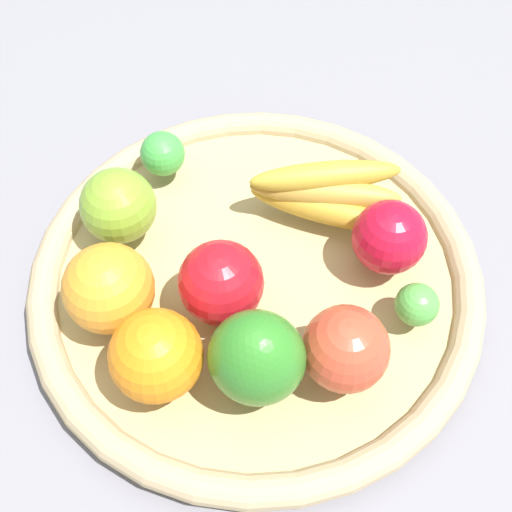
{
  "coord_description": "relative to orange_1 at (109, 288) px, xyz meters",
  "views": [
    {
      "loc": [
        -0.12,
        -0.33,
        0.57
      ],
      "look_at": [
        0.0,
        0.0,
        0.06
      ],
      "focal_mm": 45.66,
      "sensor_mm": 36.0,
      "label": 1
    }
  ],
  "objects": [
    {
      "name": "bell_pepper",
      "position": [
        0.1,
        -0.11,
        0.01
      ],
      "size": [
        0.11,
        0.11,
        0.09
      ],
      "primitive_type": "ellipsoid",
      "rotation": [
        0.0,
        0.0,
        5.76
      ],
      "color": "#2E7825",
      "rests_on": "basket"
    },
    {
      "name": "lime_1",
      "position": [
        0.09,
        0.16,
        -0.02
      ],
      "size": [
        0.06,
        0.06,
        0.05
      ],
      "primitive_type": "sphere",
      "rotation": [
        0.0,
        0.0,
        0.2
      ],
      "color": "green",
      "rests_on": "basket"
    },
    {
      "name": "ground_plane",
      "position": [
        0.14,
        -0.0,
        -0.08
      ],
      "size": [
        2.4,
        2.4,
        0.0
      ],
      "primitive_type": "plane",
      "color": "slate",
      "rests_on": "ground"
    },
    {
      "name": "lime_0",
      "position": [
        0.26,
        -0.1,
        -0.02
      ],
      "size": [
        0.06,
        0.06,
        0.04
      ],
      "primitive_type": "sphere",
      "rotation": [
        0.0,
        0.0,
        2.49
      ],
      "color": "green",
      "rests_on": "basket"
    },
    {
      "name": "apple_1",
      "position": [
        0.03,
        0.09,
        -0.0
      ],
      "size": [
        0.11,
        0.11,
        0.08
      ],
      "primitive_type": "sphere",
      "rotation": [
        0.0,
        0.0,
        2.5
      ],
      "color": "olive",
      "rests_on": "basket"
    },
    {
      "name": "orange_0",
      "position": [
        0.02,
        -0.08,
        -0.0
      ],
      "size": [
        0.11,
        0.11,
        0.08
      ],
      "primitive_type": "sphere",
      "rotation": [
        0.0,
        0.0,
        2.37
      ],
      "color": "orange",
      "rests_on": "basket"
    },
    {
      "name": "apple_0",
      "position": [
        0.1,
        -0.03,
        -0.0
      ],
      "size": [
        0.1,
        0.1,
        0.08
      ],
      "primitive_type": "sphere",
      "rotation": [
        0.0,
        0.0,
        1.21
      ],
      "color": "red",
      "rests_on": "basket"
    },
    {
      "name": "orange_1",
      "position": [
        0.0,
        0.0,
        0.0
      ],
      "size": [
        0.12,
        0.12,
        0.08
      ],
      "primitive_type": "sphere",
      "rotation": [
        0.0,
        0.0,
        5.62
      ],
      "color": "orange",
      "rests_on": "basket"
    },
    {
      "name": "apple_3",
      "position": [
        0.17,
        -0.13,
        -0.0
      ],
      "size": [
        0.09,
        0.09,
        0.08
      ],
      "primitive_type": "sphere",
      "rotation": [
        0.0,
        0.0,
        3.38
      ],
      "color": "#C6422C",
      "rests_on": "basket"
    },
    {
      "name": "apple_2",
      "position": [
        0.26,
        -0.03,
        -0.01
      ],
      "size": [
        0.08,
        0.08,
        0.07
      ],
      "primitive_type": "sphere",
      "rotation": [
        0.0,
        0.0,
        2.96
      ],
      "color": "red",
      "rests_on": "basket"
    },
    {
      "name": "basket",
      "position": [
        0.14,
        -0.0,
        -0.06
      ],
      "size": [
        0.45,
        0.45,
        0.04
      ],
      "color": "tan",
      "rests_on": "ground_plane"
    },
    {
      "name": "banana_bunch",
      "position": [
        0.23,
        0.04,
        -0.01
      ],
      "size": [
        0.16,
        0.12,
        0.06
      ],
      "color": "gold",
      "rests_on": "basket"
    }
  ]
}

